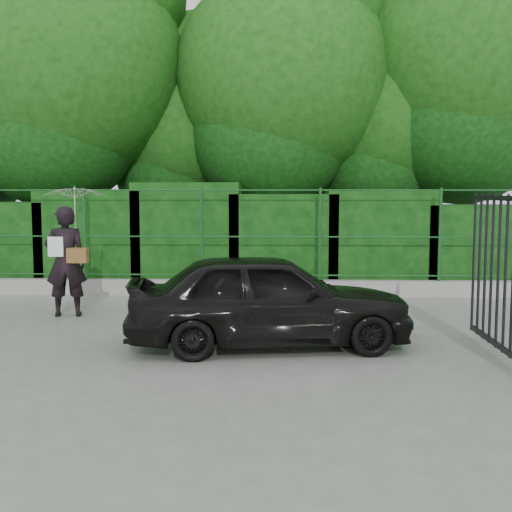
{
  "coord_description": "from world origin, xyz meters",
  "views": [
    {
      "loc": [
        1.91,
        -7.9,
        2.04
      ],
      "look_at": [
        1.58,
        1.3,
        1.1
      ],
      "focal_mm": 45.0,
      "sensor_mm": 36.0,
      "label": 1
    }
  ],
  "objects": [
    {
      "name": "ground",
      "position": [
        0.0,
        0.0,
        0.0
      ],
      "size": [
        80.0,
        80.0,
        0.0
      ],
      "primitive_type": "plane",
      "color": "gray"
    },
    {
      "name": "kerb",
      "position": [
        0.0,
        4.5,
        0.15
      ],
      "size": [
        14.0,
        0.25,
        0.3
      ],
      "primitive_type": "cube",
      "color": "#9E9E99",
      "rests_on": "ground"
    },
    {
      "name": "fence",
      "position": [
        0.22,
        4.5,
        1.2
      ],
      "size": [
        14.13,
        0.06,
        1.8
      ],
      "color": "#164B1C",
      "rests_on": "kerb"
    },
    {
      "name": "hedge",
      "position": [
        -0.09,
        5.5,
        1.0
      ],
      "size": [
        14.2,
        1.2,
        2.21
      ],
      "color": "black",
      "rests_on": "ground"
    },
    {
      "name": "trees",
      "position": [
        1.14,
        7.74,
        4.62
      ],
      "size": [
        17.1,
        6.15,
        8.08
      ],
      "color": "black",
      "rests_on": "ground"
    },
    {
      "name": "woman",
      "position": [
        -1.46,
        2.34,
        1.38
      ],
      "size": [
        0.99,
        0.98,
        2.13
      ],
      "color": "black",
      "rests_on": "ground"
    },
    {
      "name": "car",
      "position": [
        1.78,
        0.37,
        0.63
      ],
      "size": [
        3.86,
        1.98,
        1.26
      ],
      "primitive_type": "imported",
      "rotation": [
        0.0,
        0.0,
        1.71
      ],
      "color": "black",
      "rests_on": "ground"
    }
  ]
}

